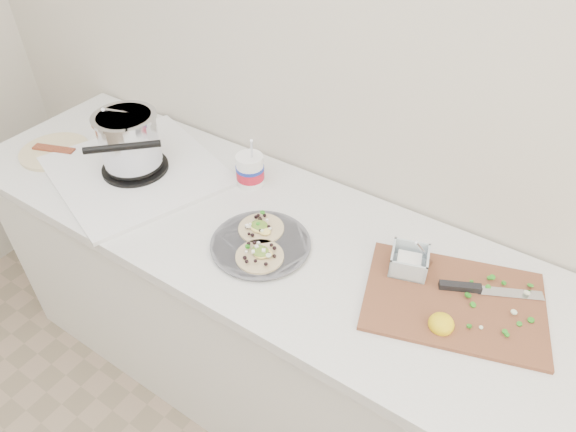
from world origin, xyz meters
The scene contains 6 objects.
counter centered at (0.00, 1.43, 0.45)m, with size 2.44×0.66×0.90m.
stove centered at (-0.65, 1.40, 0.99)m, with size 0.70×0.67×0.27m.
taco_plate centered at (-0.07, 1.34, 0.92)m, with size 0.30×0.30×0.04m.
tub centered at (-0.28, 1.57, 0.97)m, with size 0.10×0.10×0.21m.
cutboard centered at (0.46, 1.46, 0.92)m, with size 0.53×0.44×0.07m.
bacon_plate centered at (-0.99, 1.32, 0.91)m, with size 0.25×0.25×0.02m.
Camera 1 is at (0.60, 0.48, 1.95)m, focal length 32.00 mm.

